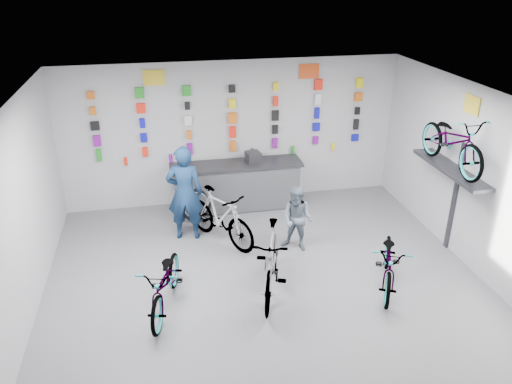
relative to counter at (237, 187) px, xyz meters
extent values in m
plane|color=#535358|center=(0.00, -3.54, -0.49)|extent=(8.00, 8.00, 0.00)
plane|color=white|center=(0.00, -3.54, 2.51)|extent=(8.00, 8.00, 0.00)
plane|color=#B9B9BC|center=(0.00, 0.46, 1.01)|extent=(7.00, 0.00, 7.00)
plane|color=#B9B9BC|center=(-3.50, -3.54, 1.01)|extent=(0.00, 8.00, 8.00)
plane|color=#B9B9BC|center=(3.50, -3.54, 1.01)|extent=(0.00, 8.00, 8.00)
cube|color=black|center=(0.00, 0.01, -0.04)|extent=(2.60, 0.60, 0.90)
cube|color=silver|center=(0.00, -0.29, -0.01)|extent=(2.60, 0.02, 0.90)
cube|color=silver|center=(-1.30, -0.29, -0.01)|extent=(0.04, 0.04, 0.96)
cube|color=silver|center=(1.30, -0.29, -0.01)|extent=(0.04, 0.04, 0.96)
cube|color=black|center=(0.00, 0.01, 0.48)|extent=(2.70, 0.66, 0.06)
cube|color=#208720|center=(-2.70, 0.39, 0.76)|extent=(0.10, 0.06, 0.24)
cube|color=red|center=(-1.80, 0.39, 0.76)|extent=(0.11, 0.06, 0.18)
cube|color=#7C0D8D|center=(-0.90, 0.39, 0.76)|extent=(0.11, 0.06, 0.23)
cube|color=#D66015|center=(0.00, 0.39, 0.76)|extent=(0.12, 0.06, 0.22)
cube|color=#7C0D8D|center=(0.90, 0.39, 0.76)|extent=(0.10, 0.06, 0.21)
cube|color=#7C0D8D|center=(1.80, 0.39, 0.76)|extent=(0.12, 0.06, 0.17)
cube|color=#0D10AC|center=(2.70, 0.39, 0.76)|extent=(0.15, 0.06, 0.14)
cube|color=#7C0D8D|center=(-2.70, 0.39, 1.06)|extent=(0.14, 0.06, 0.21)
cube|color=#0D10AC|center=(-1.80, 0.39, 1.06)|extent=(0.13, 0.06, 0.17)
cube|color=#D66015|center=(-0.90, 0.39, 1.06)|extent=(0.09, 0.06, 0.17)
cube|color=red|center=(0.00, 0.39, 1.06)|extent=(0.13, 0.06, 0.24)
cube|color=black|center=(0.90, 0.39, 1.06)|extent=(0.11, 0.06, 0.18)
cube|color=#0D10AC|center=(1.80, 0.39, 1.06)|extent=(0.15, 0.06, 0.17)
cube|color=black|center=(2.70, 0.39, 1.06)|extent=(0.10, 0.06, 0.22)
cube|color=black|center=(-2.70, 0.39, 1.36)|extent=(0.17, 0.06, 0.17)
cube|color=#0D10AC|center=(-1.80, 0.39, 1.36)|extent=(0.11, 0.06, 0.18)
cube|color=silver|center=(-0.90, 0.39, 1.36)|extent=(0.15, 0.06, 0.19)
cube|color=#D66015|center=(0.00, 0.39, 1.36)|extent=(0.17, 0.06, 0.22)
cube|color=black|center=(0.90, 0.39, 1.36)|extent=(0.14, 0.06, 0.21)
cube|color=#0D10AC|center=(1.80, 0.39, 1.36)|extent=(0.10, 0.06, 0.23)
cube|color=black|center=(2.70, 0.39, 1.36)|extent=(0.10, 0.06, 0.16)
cube|color=#D66015|center=(-2.70, 0.39, 1.66)|extent=(0.12, 0.06, 0.15)
cube|color=red|center=(-1.80, 0.39, 1.66)|extent=(0.17, 0.06, 0.19)
cube|color=black|center=(-0.90, 0.39, 1.66)|extent=(0.10, 0.06, 0.15)
cube|color=yellow|center=(0.00, 0.39, 1.66)|extent=(0.13, 0.06, 0.19)
cube|color=red|center=(0.90, 0.39, 1.66)|extent=(0.10, 0.06, 0.20)
cube|color=silver|center=(1.80, 0.39, 1.66)|extent=(0.12, 0.06, 0.22)
cube|color=#D66015|center=(2.70, 0.39, 1.66)|extent=(0.17, 0.06, 0.18)
cube|color=#D66015|center=(-2.70, 0.39, 1.96)|extent=(0.14, 0.06, 0.15)
cube|color=#208720|center=(-1.80, 0.39, 1.96)|extent=(0.17, 0.06, 0.21)
cube|color=#208720|center=(-0.90, 0.39, 1.96)|extent=(0.17, 0.06, 0.20)
cube|color=black|center=(0.00, 0.39, 1.96)|extent=(0.13, 0.06, 0.15)
cube|color=yellow|center=(0.90, 0.39, 1.96)|extent=(0.10, 0.06, 0.17)
cube|color=red|center=(1.80, 0.39, 1.96)|extent=(0.17, 0.06, 0.21)
cube|color=yellow|center=(2.70, 0.39, 1.96)|extent=(0.15, 0.06, 0.20)
cylinder|color=red|center=(-2.20, 0.37, 0.59)|extent=(0.07, 0.07, 0.16)
cylinder|color=#7C0D8D|center=(-1.30, 0.37, 0.59)|extent=(0.07, 0.07, 0.16)
cylinder|color=black|center=(0.40, 0.37, 0.59)|extent=(0.07, 0.07, 0.16)
cylinder|color=#208720|center=(1.30, 0.37, 0.59)|extent=(0.07, 0.07, 0.16)
cylinder|color=yellow|center=(2.20, 0.37, 0.59)|extent=(0.07, 0.07, 0.16)
cube|color=#333338|center=(3.30, -2.34, 1.06)|extent=(0.38, 1.90, 0.06)
cube|color=#333338|center=(3.48, -2.34, 0.51)|extent=(0.04, 0.10, 2.00)
cube|color=gold|center=(-1.50, 0.44, 2.23)|extent=(0.42, 0.02, 0.30)
cube|color=#E34D1C|center=(1.60, 0.44, 2.23)|extent=(0.42, 0.02, 0.30)
cube|color=gold|center=(3.48, -2.34, 2.16)|extent=(0.02, 0.40, 0.30)
imported|color=gray|center=(-1.58, -3.12, -0.04)|extent=(0.99, 1.78, 0.88)
imported|color=gray|center=(0.03, -3.03, 0.07)|extent=(1.05, 1.92, 1.11)
imported|color=gray|center=(1.90, -3.24, -0.05)|extent=(1.23, 1.76, 0.88)
imported|color=gray|center=(-0.52, -1.34, 0.03)|extent=(1.38, 1.71, 1.04)
imported|color=gray|center=(3.25, -2.34, 1.57)|extent=(0.63, 1.80, 0.95)
imported|color=#122A4C|center=(-1.12, -1.03, 0.42)|extent=(0.72, 0.53, 1.82)
imported|color=slate|center=(0.78, -1.86, 0.12)|extent=(0.74, 0.71, 1.21)
torus|color=black|center=(-0.89, -0.37, -0.16)|extent=(0.68, 0.37, 0.67)
torus|color=silver|center=(-0.89, -0.37, -0.16)|extent=(0.55, 0.28, 0.54)
cube|color=black|center=(0.36, 0.01, 0.62)|extent=(0.32, 0.34, 0.22)
camera|label=1|loc=(-1.50, -9.36, 4.25)|focal=35.00mm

